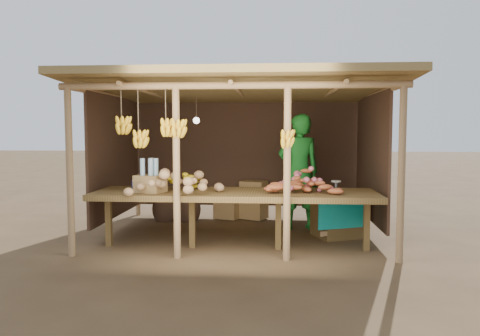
{
  "coord_description": "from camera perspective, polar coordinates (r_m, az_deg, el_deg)",
  "views": [
    {
      "loc": [
        0.54,
        -7.34,
        1.64
      ],
      "look_at": [
        0.0,
        0.0,
        1.05
      ],
      "focal_mm": 35.0,
      "sensor_mm": 36.0,
      "label": 1
    }
  ],
  "objects": [
    {
      "name": "tomato_basin",
      "position": [
        6.88,
        -11.62,
        -1.9
      ],
      "size": [
        0.35,
        0.35,
        0.18
      ],
      "rotation": [
        0.0,
        0.0,
        0.3
      ],
      "color": "navy",
      "rests_on": "counter"
    },
    {
      "name": "potato_heap",
      "position": [
        6.29,
        -7.74,
        -1.42
      ],
      "size": [
        1.26,
        0.89,
        0.37
      ],
      "primitive_type": null,
      "rotation": [
        0.0,
        0.0,
        -0.19
      ],
      "color": "#9C7750",
      "rests_on": "counter"
    },
    {
      "name": "ground",
      "position": [
        7.54,
        0.0,
        -7.98
      ],
      "size": [
        60.0,
        60.0,
        0.0
      ],
      "primitive_type": "plane",
      "color": "brown",
      "rests_on": "ground"
    },
    {
      "name": "tarp_crate",
      "position": [
        7.42,
        11.87,
        -5.4
      ],
      "size": [
        0.93,
        0.88,
        0.89
      ],
      "color": "brown",
      "rests_on": "ground"
    },
    {
      "name": "banana_pile",
      "position": [
        6.72,
        -7.01,
        -1.13
      ],
      "size": [
        0.74,
        0.56,
        0.35
      ],
      "primitive_type": null,
      "rotation": [
        0.0,
        0.0,
        0.3
      ],
      "color": "yellow",
      "rests_on": "counter"
    },
    {
      "name": "burlap_sacks",
      "position": [
        8.6,
        -7.75,
        -4.61
      ],
      "size": [
        0.89,
        0.47,
        0.63
      ],
      "color": "#452E20",
      "rests_on": "ground"
    },
    {
      "name": "sweet_potato_heap",
      "position": [
        6.44,
        7.62,
        -1.36
      ],
      "size": [
        1.03,
        0.71,
        0.36
      ],
      "primitive_type": null,
      "rotation": [
        0.0,
        0.0,
        -0.16
      ],
      "color": "#A8512B",
      "rests_on": "counter"
    },
    {
      "name": "onion_heap",
      "position": [
        6.48,
        8.4,
        -1.31
      ],
      "size": [
        0.94,
        0.6,
        0.36
      ],
      "primitive_type": null,
      "rotation": [
        0.0,
        0.0,
        -0.07
      ],
      "color": "#BF5D6B",
      "rests_on": "counter"
    },
    {
      "name": "vendor",
      "position": [
        7.82,
        7.17,
        -0.47
      ],
      "size": [
        0.79,
        0.61,
        1.91
      ],
      "primitive_type": "imported",
      "rotation": [
        0.0,
        0.0,
        3.38
      ],
      "color": "#1B7926",
      "rests_on": "ground"
    },
    {
      "name": "stall_structure",
      "position": [
        7.32,
        -0.48,
        6.71
      ],
      "size": [
        4.7,
        3.5,
        2.43
      ],
      "color": "#9F7A52",
      "rests_on": "ground"
    },
    {
      "name": "carton_stack",
      "position": [
        8.66,
        0.63,
        -4.26
      ],
      "size": [
        1.02,
        0.5,
        0.7
      ],
      "color": "#9D7846",
      "rests_on": "ground"
    },
    {
      "name": "bottle_box",
      "position": [
        6.5,
        -10.89,
        -1.34
      ],
      "size": [
        0.44,
        0.39,
        0.47
      ],
      "color": "#9D7846",
      "rests_on": "counter"
    },
    {
      "name": "counter",
      "position": [
        6.48,
        -0.61,
        -3.42
      ],
      "size": [
        3.9,
        1.05,
        0.8
      ],
      "color": "brown",
      "rests_on": "ground"
    }
  ]
}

